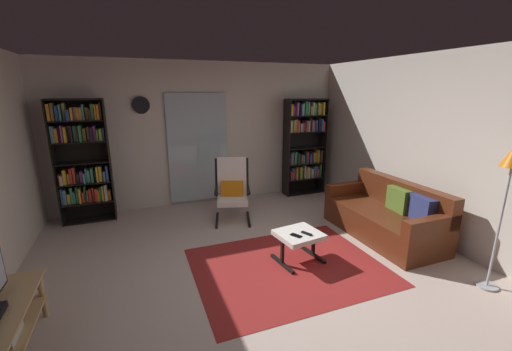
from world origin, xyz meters
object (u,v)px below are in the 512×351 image
Objects in this scene: leather_sofa at (386,217)px; floor_lamp_by_sofa at (511,170)px; lounge_armchair at (232,188)px; ottoman at (299,238)px; bookshelf_near_sofa at (304,144)px; cell_phone at (296,235)px; wall_clock at (141,105)px; bookshelf_near_tv at (82,157)px; tv_remote at (307,233)px.

leather_sofa is 1.76m from floor_lamp_by_sofa.
lounge_armchair is at bearing 142.97° from leather_sofa.
ottoman is (-1.55, -0.18, 0.02)m from leather_sofa.
bookshelf_near_sofa is 3.32× the size of ottoman.
wall_clock reaches higher than cell_phone.
bookshelf_near_tv reaches higher than cell_phone.
lounge_armchair is at bearing 79.73° from tv_remote.
tv_remote is at bearing -75.75° from lounge_armchair.
floor_lamp_by_sofa is (2.04, -2.87, 0.79)m from lounge_armchair.
tv_remote is at bearing -170.28° from leather_sofa.
bookshelf_near_tv is at bearing -179.61° from bookshelf_near_sofa.
bookshelf_near_sofa is 1.89× the size of lounge_armchair.
tv_remote is at bearing -43.07° from bookshelf_near_tv.
wall_clock is at bearing 12.74° from bookshelf_near_tv.
bookshelf_near_tv is at bearing 151.67° from leather_sofa.
ottoman is at bearing -120.21° from bookshelf_near_sofa.
tv_remote is (-1.48, -0.25, 0.09)m from leather_sofa.
ottoman is (0.36, -1.62, -0.22)m from lounge_armchair.
leather_sofa is at bearing -19.74° from cell_phone.
leather_sofa is 12.60× the size of cell_phone.
leather_sofa reaches higher than tv_remote.
ottoman is at bearing 106.76° from tv_remote.
lounge_armchair is 3.60m from floor_lamp_by_sofa.
bookshelf_near_sofa is 6.65× the size of wall_clock.
tv_remote reaches higher than cell_phone.
lounge_armchair is 0.64× the size of floor_lamp_by_sofa.
cell_phone is (0.29, -1.69, -0.14)m from lounge_armchair.
bookshelf_near_tv is 3.70m from tv_remote.
floor_lamp_by_sofa is (1.61, -1.17, 0.93)m from tv_remote.
lounge_armchair is at bearing -19.51° from bookshelf_near_tv.
bookshelf_near_tv is at bearing 160.49° from lounge_armchair.
leather_sofa is (4.14, -2.23, -0.77)m from bookshelf_near_tv.
bookshelf_near_tv is at bearing 139.42° from floor_lamp_by_sofa.
bookshelf_near_sofa is at bearing -3.54° from wall_clock.
ottoman is 4.03× the size of tv_remote.
floor_lamp_by_sofa is at bearing -49.46° from wall_clock.
lounge_armchair is 3.53× the size of wall_clock.
floor_lamp_by_sofa is (1.67, -1.25, 1.01)m from ottoman.
ottoman is 3.45m from wall_clock.
floor_lamp_by_sofa is at bearing -86.03° from bookshelf_near_sofa.
ottoman is 2.32m from floor_lamp_by_sofa.
cell_phone is (-0.14, 0.00, -0.00)m from tv_remote.
bookshelf_near_sofa reaches higher than tv_remote.
cell_phone is at bearing -80.40° from lounge_armchair.
leather_sofa is 1.65m from cell_phone.
lounge_armchair is 7.10× the size of tv_remote.
cell_phone is 3.44m from wall_clock.
lounge_armchair is at bearing -38.34° from wall_clock.
tv_remote is (-1.35, -2.51, -0.64)m from bookshelf_near_sofa.
lounge_armchair is (-1.91, 1.44, 0.23)m from leather_sofa.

